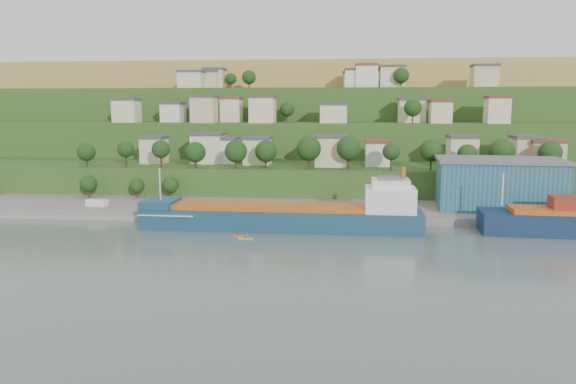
# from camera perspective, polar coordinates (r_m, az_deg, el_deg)

# --- Properties ---
(ground) EXTENTS (500.00, 500.00, 0.00)m
(ground) POSITION_cam_1_polar(r_m,az_deg,el_deg) (120.34, 0.13, -4.67)
(ground) COLOR #43514E
(ground) RESTS_ON ground
(quay) EXTENTS (220.00, 26.00, 4.00)m
(quay) POSITION_cam_1_polar(r_m,az_deg,el_deg) (147.27, 9.07, -2.30)
(quay) COLOR slate
(quay) RESTS_ON ground
(pebble_beach) EXTENTS (40.00, 18.00, 2.40)m
(pebble_beach) POSITION_cam_1_polar(r_m,az_deg,el_deg) (156.48, -19.42, -2.05)
(pebble_beach) COLOR slate
(pebble_beach) RESTS_ON ground
(hillside) EXTENTS (360.00, 210.93, 96.00)m
(hillside) POSITION_cam_1_polar(r_m,az_deg,el_deg) (286.69, 3.73, 3.12)
(hillside) COLOR #284719
(hillside) RESTS_ON ground
(cargo_ship_near) EXTENTS (63.86, 10.50, 16.40)m
(cargo_ship_near) POSITION_cam_1_polar(r_m,az_deg,el_deg) (128.23, 0.18, -2.64)
(cargo_ship_near) COLOR #15374F
(cargo_ship_near) RESTS_ON ground
(warehouse) EXTENTS (32.37, 21.32, 12.80)m
(warehouse) POSITION_cam_1_polar(r_m,az_deg,el_deg) (152.48, 20.63, 0.83)
(warehouse) COLOR navy
(warehouse) RESTS_ON quay
(caravan) EXTENTS (5.77, 3.17, 2.55)m
(caravan) POSITION_cam_1_polar(r_m,az_deg,el_deg) (154.86, -18.84, -1.19)
(caravan) COLOR white
(caravan) RESTS_ON pebble_beach
(dinghy) EXTENTS (3.98, 1.97, 0.76)m
(dinghy) POSITION_cam_1_polar(r_m,az_deg,el_deg) (147.87, -15.22, -1.83)
(dinghy) COLOR silver
(dinghy) RESTS_ON pebble_beach
(kayak_orange) EXTENTS (3.35, 1.30, 0.83)m
(kayak_orange) POSITION_cam_1_polar(r_m,az_deg,el_deg) (122.19, -4.86, -4.37)
(kayak_orange) COLOR #D05A12
(kayak_orange) RESTS_ON ground
(kayak_yellow) EXTENTS (3.40, 1.27, 0.84)m
(kayak_yellow) POSITION_cam_1_polar(r_m,az_deg,el_deg) (119.48, -4.29, -4.67)
(kayak_yellow) COLOR gold
(kayak_yellow) RESTS_ON ground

